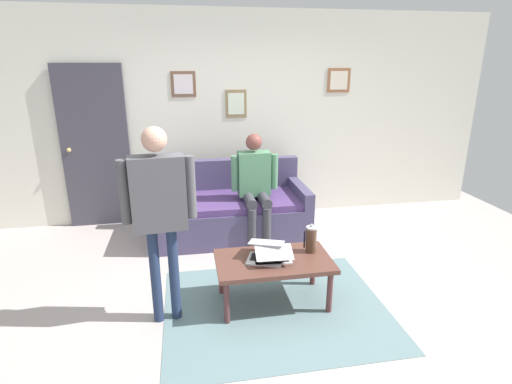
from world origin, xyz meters
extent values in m
plane|color=#B3A7A2|center=(0.00, 0.00, 0.00)|extent=(7.68, 7.68, 0.00)
cube|color=slate|center=(-0.03, 0.18, 0.00)|extent=(1.92, 1.58, 0.01)
cube|color=silver|center=(0.00, -2.20, 1.35)|extent=(7.04, 0.10, 2.70)
cube|color=#945D3D|center=(-1.40, -2.15, 1.82)|extent=(0.32, 0.02, 0.32)
cube|color=beige|center=(-1.40, -2.14, 1.82)|extent=(0.24, 0.00, 0.24)
cube|color=brown|center=(0.65, -2.15, 1.79)|extent=(0.31, 0.02, 0.32)
cube|color=silver|center=(0.65, -2.14, 1.79)|extent=(0.23, 0.00, 0.24)
cube|color=olive|center=(-0.01, -2.15, 1.54)|extent=(0.28, 0.02, 0.36)
cube|color=silver|center=(-0.01, -2.14, 1.54)|extent=(0.21, 0.00, 0.27)
cube|color=#413D4A|center=(1.78, -2.11, 1.02)|extent=(0.82, 0.05, 2.05)
sphere|color=tan|center=(2.10, -2.07, 1.02)|extent=(0.06, 0.06, 0.06)
cube|color=#494162|center=(0.16, -1.45, 0.21)|extent=(1.83, 0.91, 0.42)
cube|color=#4F366E|center=(0.16, -1.43, 0.46)|extent=(1.59, 0.83, 0.08)
cube|color=#494162|center=(0.16, -1.83, 0.65)|extent=(1.83, 0.14, 0.46)
cube|color=#494162|center=(-0.70, -1.45, 0.52)|extent=(0.12, 0.91, 0.20)
cube|color=#494162|center=(1.01, -1.45, 0.52)|extent=(0.12, 0.91, 0.20)
cube|color=brown|center=(-0.03, 0.08, 0.41)|extent=(1.01, 0.58, 0.04)
cylinder|color=brown|center=(-0.48, 0.31, 0.19)|extent=(0.05, 0.05, 0.39)
cylinder|color=brown|center=(0.41, 0.31, 0.19)|extent=(0.05, 0.05, 0.39)
cylinder|color=brown|center=(-0.48, -0.15, 0.19)|extent=(0.05, 0.05, 0.39)
cylinder|color=brown|center=(0.41, -0.15, 0.19)|extent=(0.05, 0.05, 0.39)
cube|color=silver|center=(-0.02, 0.09, 0.43)|extent=(0.33, 0.22, 0.01)
cube|color=black|center=(-0.02, 0.10, 0.44)|extent=(0.27, 0.14, 0.00)
cube|color=silver|center=(-0.02, 0.16, 0.53)|extent=(0.33, 0.21, 0.07)
cube|color=white|center=(-0.02, 0.16, 0.53)|extent=(0.29, 0.18, 0.06)
cube|color=silver|center=(0.04, 0.08, 0.43)|extent=(0.37, 0.33, 0.01)
cube|color=black|center=(0.04, 0.06, 0.44)|extent=(0.29, 0.22, 0.00)
cube|color=silver|center=(0.01, -0.01, 0.55)|extent=(0.36, 0.31, 0.06)
cube|color=white|center=(0.01, -0.01, 0.55)|extent=(0.32, 0.28, 0.05)
cylinder|color=#4C3323|center=(-0.40, -0.01, 0.54)|extent=(0.10, 0.10, 0.23)
cylinder|color=#B7B7BC|center=(-0.40, -0.01, 0.66)|extent=(0.10, 0.10, 0.02)
sphere|color=#B2B2B7|center=(-0.40, -0.01, 0.68)|extent=(0.03, 0.03, 0.03)
cube|color=black|center=(-0.33, -0.01, 0.55)|extent=(0.01, 0.01, 0.16)
cylinder|color=#22304F|center=(0.97, 0.17, 0.41)|extent=(0.08, 0.08, 0.82)
cylinder|color=#22304F|center=(0.82, 0.16, 0.41)|extent=(0.08, 0.08, 0.82)
cube|color=#4E4E54|center=(0.89, 0.16, 1.11)|extent=(0.43, 0.22, 0.58)
cylinder|color=#4E4E54|center=(1.14, 0.19, 1.14)|extent=(0.09, 0.09, 0.50)
cylinder|color=#4E4E54|center=(0.65, 0.14, 1.14)|extent=(0.09, 0.09, 0.50)
sphere|color=#D69D87|center=(0.89, 0.16, 1.53)|extent=(0.19, 0.19, 0.19)
cylinder|color=#3A3A41|center=(-0.19, -0.99, 0.25)|extent=(0.10, 0.10, 0.50)
cylinder|color=#3A3A41|center=(-0.02, -0.99, 0.25)|extent=(0.10, 0.10, 0.50)
cylinder|color=#3A3A41|center=(-0.19, -1.17, 0.55)|extent=(0.12, 0.40, 0.12)
cylinder|color=#3A3A41|center=(-0.02, -1.17, 0.55)|extent=(0.12, 0.40, 0.12)
cube|color=#528962|center=(-0.11, -1.35, 0.81)|extent=(0.37, 0.20, 0.52)
cylinder|color=#528962|center=(-0.34, -1.30, 0.84)|extent=(0.08, 0.08, 0.42)
cylinder|color=#528962|center=(0.13, -1.30, 0.84)|extent=(0.08, 0.08, 0.42)
sphere|color=brown|center=(-0.11, -1.35, 1.19)|extent=(0.19, 0.19, 0.19)
camera|label=1|loc=(0.67, 3.15, 2.07)|focal=28.25mm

